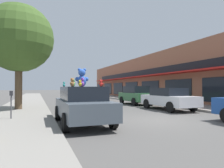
{
  "coord_description": "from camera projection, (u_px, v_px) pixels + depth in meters",
  "views": [
    {
      "loc": [
        -5.36,
        -8.19,
        1.57
      ],
      "look_at": [
        -1.41,
        2.26,
        1.77
      ],
      "focal_mm": 32.0,
      "sensor_mm": 36.0,
      "label": 1
    }
  ],
  "objects": [
    {
      "name": "ground_plane",
      "position": [
        156.0,
        120.0,
        9.53
      ],
      "size": [
        260.0,
        260.0,
        0.0
      ],
      "primitive_type": "plane",
      "color": "#514F4C"
    },
    {
      "name": "sidewalk_near",
      "position": [
        11.0,
        128.0,
        7.32
      ],
      "size": [
        3.29,
        90.0,
        0.15
      ],
      "color": "gray",
      "rests_on": "ground_plane"
    },
    {
      "name": "storefront_row",
      "position": [
        177.0,
        79.0,
        29.55
      ],
      "size": [
        13.53,
        41.78,
        5.79
      ],
      "color": "#9E6047",
      "rests_on": "ground_plane"
    },
    {
      "name": "plush_art_car",
      "position": [
        82.0,
        104.0,
        8.57
      ],
      "size": [
        1.98,
        4.55,
        1.6
      ],
      "rotation": [
        0.0,
        0.0,
        -0.0
      ],
      "color": "#4C5660",
      "rests_on": "ground_plane"
    },
    {
      "name": "teddy_bear_giant",
      "position": [
        82.0,
        78.0,
        8.95
      ],
      "size": [
        0.62,
        0.4,
        0.84
      ],
      "rotation": [
        0.0,
        0.0,
        3.03
      ],
      "color": "blue",
      "rests_on": "plush_art_car"
    },
    {
      "name": "teddy_bear_yellow",
      "position": [
        80.0,
        83.0,
        7.5
      ],
      "size": [
        0.15,
        0.19,
        0.26
      ],
      "rotation": [
        0.0,
        0.0,
        2.1
      ],
      "color": "yellow",
      "rests_on": "plush_art_car"
    },
    {
      "name": "teddy_bear_teal",
      "position": [
        64.0,
        84.0,
        9.35
      ],
      "size": [
        0.15,
        0.18,
        0.24
      ],
      "rotation": [
        0.0,
        0.0,
        4.14
      ],
      "color": "teal",
      "rests_on": "plush_art_car"
    },
    {
      "name": "teddy_bear_brown",
      "position": [
        72.0,
        83.0,
        7.59
      ],
      "size": [
        0.2,
        0.24,
        0.32
      ],
      "rotation": [
        0.0,
        0.0,
        4.13
      ],
      "color": "olive",
      "rests_on": "plush_art_car"
    },
    {
      "name": "teddy_bear_red",
      "position": [
        101.0,
        83.0,
        7.69
      ],
      "size": [
        0.19,
        0.18,
        0.27
      ],
      "rotation": [
        0.0,
        0.0,
        2.4
      ],
      "color": "red",
      "rests_on": "plush_art_car"
    },
    {
      "name": "teddy_bear_orange",
      "position": [
        72.0,
        83.0,
        8.69
      ],
      "size": [
        0.24,
        0.28,
        0.39
      ],
      "rotation": [
        0.0,
        0.0,
        2.18
      ],
      "color": "orange",
      "rests_on": "plush_art_car"
    },
    {
      "name": "teddy_bear_green",
      "position": [
        73.0,
        83.0,
        8.0
      ],
      "size": [
        0.22,
        0.17,
        0.3
      ],
      "rotation": [
        0.0,
        0.0,
        3.6
      ],
      "color": "green",
      "rests_on": "plush_art_car"
    },
    {
      "name": "teddy_bear_cream",
      "position": [
        73.0,
        84.0,
        8.88
      ],
      "size": [
        0.19,
        0.14,
        0.25
      ],
      "rotation": [
        0.0,
        0.0,
        3.55
      ],
      "color": "beige",
      "rests_on": "plush_art_car"
    },
    {
      "name": "teddy_bear_purple",
      "position": [
        82.0,
        82.0,
        8.11
      ],
      "size": [
        0.21,
        0.28,
        0.38
      ],
      "rotation": [
        0.0,
        0.0,
        4.33
      ],
      "color": "purple",
      "rests_on": "plush_art_car"
    },
    {
      "name": "parked_car_far_center",
      "position": [
        168.0,
        98.0,
        14.06
      ],
      "size": [
        1.98,
        4.6,
        1.55
      ],
      "color": "silver",
      "rests_on": "ground_plane"
    },
    {
      "name": "parked_car_far_right",
      "position": [
        136.0,
        95.0,
        18.66
      ],
      "size": [
        1.9,
        4.24,
        1.7
      ],
      "color": "#336B3D",
      "rests_on": "ground_plane"
    },
    {
      "name": "street_tree",
      "position": [
        19.0,
        38.0,
        13.3
      ],
      "size": [
        4.53,
        4.53,
        7.0
      ],
      "color": "brown",
      "rests_on": "sidewalk_near"
    },
    {
      "name": "parking_meter",
      "position": [
        11.0,
        101.0,
        9.14
      ],
      "size": [
        0.14,
        0.1,
        1.27
      ],
      "color": "#4C4C51",
      "rests_on": "sidewalk_near"
    }
  ]
}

